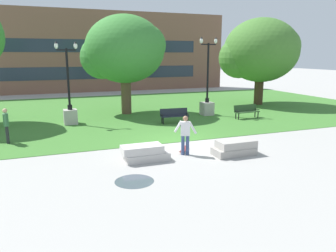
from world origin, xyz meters
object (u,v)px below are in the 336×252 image
Objects in this scene: concrete_block_center at (144,153)px; park_bench_near_right at (246,111)px; skateboard at (184,150)px; park_bench_near_left at (174,115)px; lamp_post_left at (207,100)px; concrete_block_left at (235,148)px; person_skateboarder at (185,133)px; lamp_post_center at (70,108)px; person_bystander_near_lawn at (6,124)px.

concrete_block_center is 10.99m from park_bench_near_right.
park_bench_near_left is at bearing 72.23° from skateboard.
lamp_post_left is at bearing 49.38° from concrete_block_center.
concrete_block_left is at bearing -126.85° from park_bench_near_right.
concrete_block_left is at bearing -20.85° from person_skateboarder.
person_skateboarder is (1.87, 0.12, 0.66)m from concrete_block_center.
lamp_post_center is (-4.13, 8.32, 0.07)m from person_skateboarder.
park_bench_near_right is (9.04, 6.25, 0.23)m from concrete_block_center.
person_bystander_near_lawn reaches higher than skateboard.
person_skateboarder is at bearing -63.62° from lamp_post_center.
lamp_post_center is at bearing 179.03° from lamp_post_left.
person_bystander_near_lawn reaches higher than park_bench_near_left.
park_bench_near_right is at bearing -3.01° from park_bench_near_left.
person_bystander_near_lawn is at bearing 149.69° from concrete_block_left.
park_bench_near_right is (5.16, 6.89, 0.23)m from concrete_block_left.
concrete_block_left is 9.53m from lamp_post_left.
skateboard is (2.01, 0.59, -0.22)m from concrete_block_center.
concrete_block_left is 7.16m from park_bench_near_left.
concrete_block_center is 1.12× the size of person_skateboarder.
park_bench_near_right is at bearing 38.86° from skateboard.
park_bench_near_right is at bearing 40.52° from person_skateboarder.
concrete_block_center is at bearing -145.33° from park_bench_near_right.
person_skateboarder is 1.01m from skateboard.
concrete_block_center is 1.12× the size of person_bystander_near_lawn.
lamp_post_left reaches higher than concrete_block_left.
concrete_block_center is 0.35× the size of lamp_post_left.
concrete_block_center is 10.95m from lamp_post_left.
person_bystander_near_lawn is at bearing 150.49° from skateboard.
park_bench_near_left is (3.91, 6.52, 0.23)m from concrete_block_center.
skateboard is 0.17× the size of lamp_post_left.
concrete_block_center is 8.77m from lamp_post_center.
park_bench_near_right is 1.07× the size of person_bystander_near_lawn.
lamp_post_center reaches higher than concrete_block_left.
park_bench_near_right is at bearing 34.67° from concrete_block_center.
park_bench_near_left is (2.04, 6.40, -0.43)m from person_skateboarder.
skateboard is at bearing -61.48° from lamp_post_center.
skateboard is 8.99m from lamp_post_center.
person_skateboarder is at bearing -107.00° from skateboard.
concrete_block_left is 2.24m from skateboard.
concrete_block_left is at bearing -9.37° from concrete_block_center.
park_bench_near_left is 0.34× the size of lamp_post_left.
lamp_post_left is at bearing 15.35° from person_bystander_near_lawn.
park_bench_near_left is at bearing -151.05° from lamp_post_left.
concrete_block_left is 1.97× the size of skateboard.
concrete_block_center is 2.06× the size of skateboard.
lamp_post_center is at bearing 169.00° from park_bench_near_right.
concrete_block_left is at bearing -90.31° from park_bench_near_left.
concrete_block_left is 1.00× the size of park_bench_near_left.
park_bench_near_left is at bearing 59.04° from concrete_block_center.
concrete_block_left is 0.34× the size of lamp_post_left.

